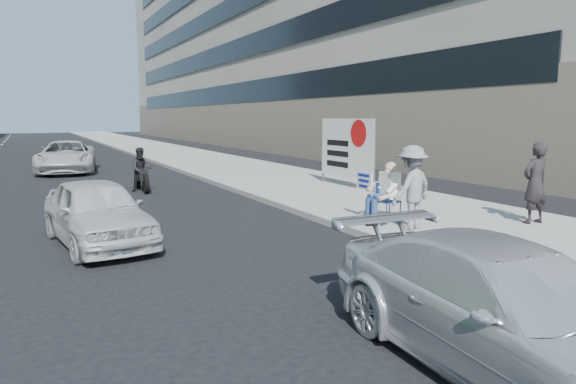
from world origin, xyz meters
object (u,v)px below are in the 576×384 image
jogger (412,188)px  motorcycle (142,172)px  seated_protester (384,189)px  parked_sedan (507,310)px  white_sedan_far (67,157)px  protest_banner (347,148)px  pedestrian_woman (535,183)px  white_sedan_near (97,212)px

jogger → motorcycle: size_ratio=0.83×
seated_protester → parked_sedan: seated_protester is taller
seated_protester → motorcycle: 8.93m
white_sedan_far → motorcycle: 7.57m
protest_banner → seated_protester: bearing=-115.4°
seated_protester → white_sedan_far: bearing=108.6°
white_sedan_far → motorcycle: size_ratio=2.42×
pedestrian_woman → motorcycle: pedestrian_woman is taller
seated_protester → pedestrian_woman: (2.83, -1.48, 0.14)m
jogger → protest_banner: (2.37, 6.00, 0.41)m
pedestrian_woman → white_sedan_far: size_ratio=0.35×
protest_banner → parked_sedan: (-5.28, -10.80, -0.79)m
protest_banner → white_sedan_far: bearing=126.8°
jogger → white_sedan_far: bearing=-87.0°
white_sedan_far → pedestrian_woman: bearing=-56.8°
parked_sedan → white_sedan_near: (-2.82, 6.96, 0.02)m
motorcycle → jogger: bearing=-66.7°
parked_sedan → white_sedan_far: white_sedan_far is taller
seated_protester → protest_banner: size_ratio=0.43×
protest_banner → white_sedan_near: bearing=-154.6°
pedestrian_woman → protest_banner: (-0.34, 6.72, 0.39)m
seated_protester → motorcycle: (-3.46, 8.23, -0.24)m
seated_protester → pedestrian_woman: pedestrian_woman is taller
protest_banner → parked_sedan: size_ratio=0.73×
jogger → white_sedan_far: 17.20m
protest_banner → motorcycle: 6.70m
protest_banner → parked_sedan: 12.05m
white_sedan_near → parked_sedan: bearing=-75.6°
pedestrian_woman → motorcycle: 11.58m
seated_protester → motorcycle: bearing=112.8°
protest_banner → white_sedan_near: protest_banner is taller
seated_protester → white_sedan_near: (-5.61, 1.40, -0.25)m
protest_banner → motorcycle: (-5.95, 2.99, -0.76)m
seated_protester → jogger: bearing=-81.4°
seated_protester → jogger: jogger is taller
seated_protester → white_sedan_far: 16.45m
jogger → parked_sedan: 5.63m
white_sedan_near → jogger: bearing=-28.3°
jogger → pedestrian_woman: (2.72, -0.73, 0.02)m
seated_protester → white_sedan_far: (-5.24, 15.59, -0.19)m
seated_protester → parked_sedan: bearing=-116.7°
protest_banner → white_sedan_far: (-7.73, 10.34, -0.71)m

